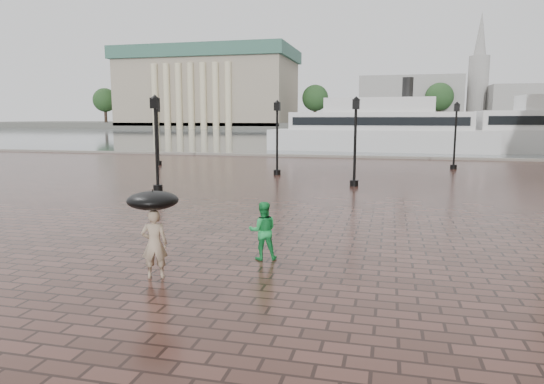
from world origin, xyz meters
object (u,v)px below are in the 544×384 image
Objects in this scene: adult_pedestrian at (154,244)px; ferry_near at (379,129)px; street_lamps at (282,137)px; child_pedestrian at (263,231)px.

ferry_near reaches higher than adult_pedestrian.
street_lamps reaches higher than child_pedestrian.
adult_pedestrian reaches higher than child_pedestrian.
ferry_near is at bearing 78.01° from street_lamps.
street_lamps is 14.07× the size of adult_pedestrian.
street_lamps is 24.66m from ferry_near.
street_lamps is 17.74m from child_pedestrian.
adult_pedestrian is 2.73m from child_pedestrian.
ferry_near is at bearing -111.25° from child_pedestrian.
ferry_near is (5.12, 24.13, -0.05)m from street_lamps.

